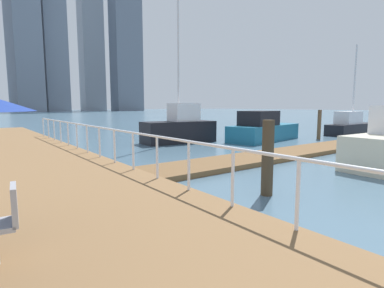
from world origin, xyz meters
TOP-DOWN VIEW (x-y plane):
  - ground_plane at (0.00, 20.00)m, footprint 300.00×300.00m
  - floating_dock at (3.88, 9.20)m, footprint 14.76×2.00m
  - boardwalk_railing at (-3.15, 7.50)m, footprint 0.06×26.57m
  - dock_piling_0 at (-1.05, 5.78)m, footprint 0.29×0.29m
  - dock_piling_1 at (11.83, 12.02)m, footprint 0.24×0.24m
  - dock_piling_2 at (9.44, 7.54)m, footprint 0.24×0.24m
  - moored_boat_1 at (8.15, 13.64)m, footprint 6.02×3.07m
  - moored_boat_3 at (3.39, 16.00)m, footprint 4.52×2.01m
  - moored_boat_4 at (16.93, 12.41)m, footprint 5.92×1.68m
  - cafe_chair_0 at (-6.65, 4.99)m, footprint 0.52×0.49m
  - skyline_tower_3 at (11.81, 123.27)m, footprint 10.11×13.49m
  - skyline_tower_4 at (22.30, 125.72)m, footprint 8.08×8.56m
  - skyline_tower_5 at (39.77, 135.98)m, footprint 9.33×9.56m
  - skyline_tower_6 at (50.50, 123.83)m, footprint 12.88×7.79m

SIDE VIEW (x-z plane):
  - ground_plane at x=0.00m, z-range 0.00..0.00m
  - floating_dock at x=3.88m, z-range 0.00..0.18m
  - moored_boat_4 at x=16.93m, z-range -2.69..4.06m
  - moored_boat_1 at x=8.15m, z-range -0.22..1.66m
  - moored_boat_3 at x=3.39m, z-range -4.07..5.90m
  - cafe_chair_0 at x=-6.65m, z-range 0.48..1.38m
  - dock_piling_0 at x=-1.05m, z-range 0.00..1.86m
  - dock_piling_1 at x=11.83m, z-range 0.00..1.93m
  - dock_piling_2 at x=9.44m, z-range 0.00..2.07m
  - boardwalk_railing at x=-3.15m, z-range 0.67..1.75m
  - skyline_tower_5 at x=39.77m, z-range 0.00..70.07m
  - skyline_tower_3 at x=11.81m, z-range 0.00..72.34m
  - skyline_tower_4 at x=22.30m, z-range 0.00..77.30m
  - skyline_tower_6 at x=50.50m, z-range 0.00..85.71m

